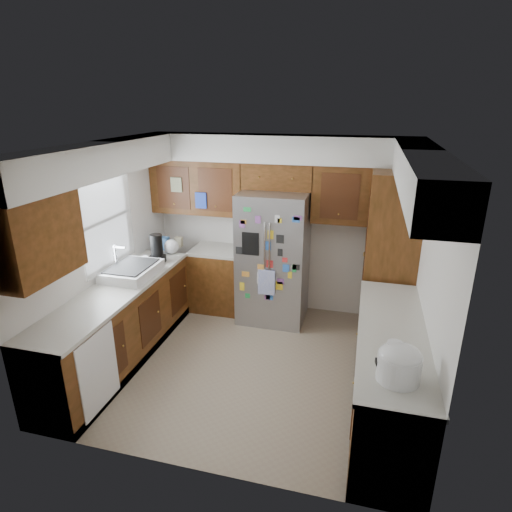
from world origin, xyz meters
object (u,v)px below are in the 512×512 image
Objects in this scene: paper_towel at (393,358)px; rice_cooker at (399,363)px; fridge at (273,258)px; pantry at (390,256)px.

rice_cooker is at bearing -58.09° from paper_towel.
rice_cooker is at bearing -58.32° from fridge.
fridge is at bearing 121.68° from paper_towel.
rice_cooker reaches higher than paper_towel.
pantry is at bearing -2.06° from fridge.
pantry reaches higher than rice_cooker.
fridge is (-1.50, 0.05, -0.17)m from pantry.
paper_towel is (-0.04, 0.06, -0.01)m from rice_cooker.
fridge is 2.86m from rice_cooker.
rice_cooker is (-0.00, -2.38, -0.01)m from pantry.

